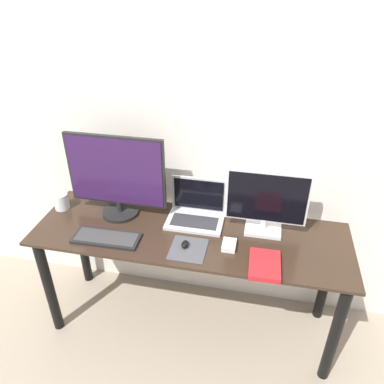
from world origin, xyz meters
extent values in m
plane|color=gray|center=(0.00, 0.00, 0.00)|extent=(12.00, 12.00, 0.00)
cube|color=silver|center=(0.00, 0.64, 1.25)|extent=(7.00, 0.05, 2.50)
cube|color=#332319|center=(0.00, 0.29, 0.74)|extent=(1.82, 0.57, 0.02)
cylinder|color=black|center=(-0.85, 0.06, 0.36)|extent=(0.06, 0.06, 0.73)
cylinder|color=black|center=(0.85, 0.06, 0.36)|extent=(0.06, 0.06, 0.73)
cylinder|color=black|center=(-0.85, 0.51, 0.36)|extent=(0.06, 0.06, 0.73)
cylinder|color=black|center=(0.85, 0.51, 0.36)|extent=(0.06, 0.06, 0.73)
cylinder|color=black|center=(-0.46, 0.39, 0.76)|extent=(0.22, 0.22, 0.02)
cylinder|color=black|center=(-0.46, 0.39, 0.80)|extent=(0.04, 0.04, 0.07)
cube|color=black|center=(-0.46, 0.40, 1.04)|extent=(0.59, 0.02, 0.44)
cube|color=#331947|center=(-0.46, 0.39, 1.04)|extent=(0.57, 0.01, 0.42)
cube|color=silver|center=(0.41, 0.39, 0.76)|extent=(0.21, 0.14, 0.02)
cylinder|color=silver|center=(0.41, 0.39, 0.80)|extent=(0.04, 0.04, 0.06)
cube|color=silver|center=(0.41, 0.40, 0.98)|extent=(0.45, 0.02, 0.32)
cube|color=black|center=(0.41, 0.39, 0.98)|extent=(0.43, 0.01, 0.29)
cube|color=silver|center=(0.01, 0.39, 0.76)|extent=(0.34, 0.23, 0.02)
cube|color=#2D2D33|center=(0.01, 0.38, 0.77)|extent=(0.28, 0.13, 0.00)
cube|color=silver|center=(0.01, 0.51, 0.88)|extent=(0.34, 0.01, 0.22)
cube|color=black|center=(0.01, 0.50, 0.88)|extent=(0.30, 0.00, 0.20)
cube|color=black|center=(-0.45, 0.13, 0.76)|extent=(0.38, 0.16, 0.02)
cube|color=#383838|center=(-0.45, 0.13, 0.76)|extent=(0.35, 0.13, 0.00)
cube|color=#47474C|center=(0.02, 0.14, 0.75)|extent=(0.20, 0.21, 0.00)
ellipsoid|color=black|center=(0.00, 0.16, 0.77)|extent=(0.04, 0.06, 0.03)
cube|color=red|center=(0.43, 0.09, 0.76)|extent=(0.16, 0.23, 0.03)
cube|color=white|center=(0.43, 0.09, 0.76)|extent=(0.16, 0.22, 0.02)
cylinder|color=white|center=(-0.85, 0.37, 0.80)|extent=(0.09, 0.09, 0.10)
cube|color=white|center=(0.24, 0.21, 0.76)|extent=(0.07, 0.10, 0.03)
camera|label=1|loc=(0.36, -1.39, 2.08)|focal=35.00mm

